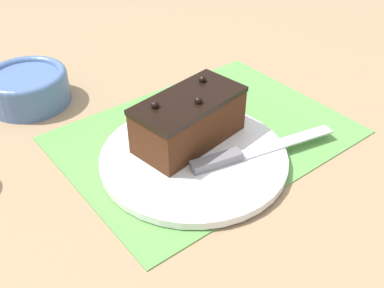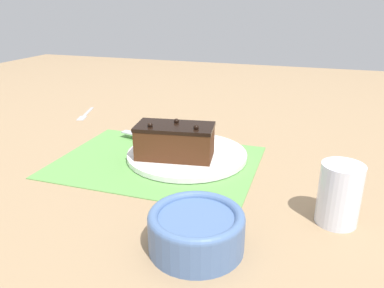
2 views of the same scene
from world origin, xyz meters
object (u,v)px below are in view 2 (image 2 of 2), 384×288
chocolate_cake (175,141)px  drinking_glass (339,194)px  small_bowl (196,229)px  dessert_fork (85,114)px  serving_knife (174,141)px  cake_plate (187,154)px

chocolate_cake → drinking_glass: 0.38m
small_bowl → drinking_glass: bearing=-144.9°
chocolate_cake → dessert_fork: size_ratio=1.26×
drinking_glass → serving_knife: bearing=-31.1°
serving_knife → dessert_fork: serving_knife is taller
chocolate_cake → dessert_fork: 0.50m
drinking_glass → small_bowl: (0.20, 0.14, -0.02)m
chocolate_cake → drinking_glass: drinking_glass is taller
cake_plate → drinking_glass: size_ratio=2.67×
drinking_glass → small_bowl: bearing=35.1°
cake_plate → serving_knife: 0.07m
drinking_glass → dessert_fork: 0.88m
cake_plate → chocolate_cake: chocolate_cake is taller
chocolate_cake → small_bowl: (-0.14, 0.29, -0.02)m
drinking_glass → small_bowl: size_ratio=0.73×
cake_plate → serving_knife: bearing=-43.6°
drinking_glass → dessert_fork: size_ratio=0.73×
serving_knife → small_bowl: size_ratio=1.70×
drinking_glass → chocolate_cake: bearing=-22.9°
serving_knife → drinking_glass: 0.45m
serving_knife → drinking_glass: drinking_glass is taller
cake_plate → chocolate_cake: (0.02, 0.03, 0.04)m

